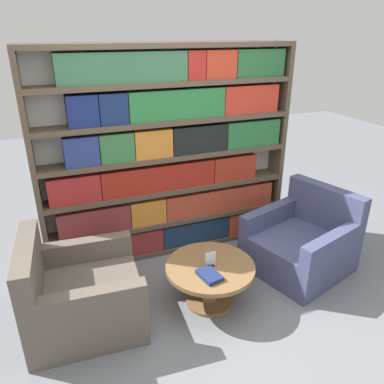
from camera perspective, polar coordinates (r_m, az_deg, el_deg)
name	(u,v)px	position (r m, az deg, el deg)	size (l,w,h in m)	color
ground_plane	(218,320)	(3.45, 4.06, -18.93)	(14.00, 14.00, 0.00)	slate
bookshelf	(171,155)	(3.97, -3.24, 5.58)	(2.69, 0.30, 2.22)	silver
armchair_left	(80,296)	(3.39, -16.77, -14.89)	(0.97, 0.93, 0.83)	brown
armchair_right	(302,244)	(4.10, 16.38, -7.54)	(1.13, 1.10, 0.83)	#42476B
coffee_table	(210,276)	(3.46, 2.76, -12.63)	(0.80, 0.80, 0.40)	brown
table_sign	(210,260)	(3.36, 2.82, -10.32)	(0.10, 0.06, 0.13)	black
stray_book	(209,275)	(3.24, 2.67, -12.56)	(0.19, 0.25, 0.04)	navy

